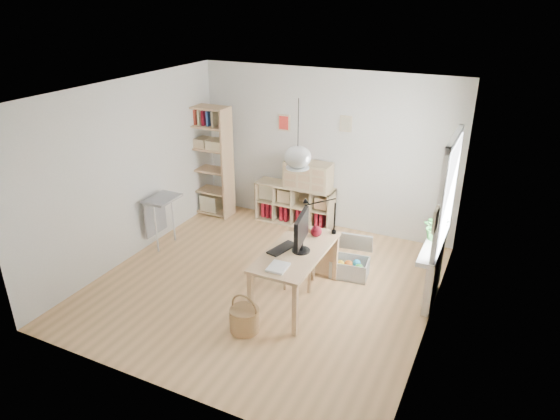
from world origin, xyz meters
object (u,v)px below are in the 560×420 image
at_px(cube_shelf, 294,207).
at_px(drawer_chest, 308,175).
at_px(monitor, 301,231).
at_px(desk, 296,256).
at_px(tall_bookshelf, 209,157).
at_px(chair, 300,254).
at_px(storage_chest, 351,263).

height_order(cube_shelf, drawer_chest, drawer_chest).
bearing_deg(monitor, desk, 168.65).
bearing_deg(tall_bookshelf, chair, -32.02).
bearing_deg(desk, cube_shelf, 114.61).
bearing_deg(desk, drawer_chest, 109.00).
bearing_deg(tall_bookshelf, drawer_chest, 7.46).
height_order(desk, storage_chest, desk).
distance_m(desk, storage_chest, 1.15).
relative_size(chair, storage_chest, 1.23).
distance_m(tall_bookshelf, storage_chest, 3.33).
bearing_deg(monitor, chair, 103.86).
distance_m(cube_shelf, drawer_chest, 0.70).
relative_size(desk, tall_bookshelf, 0.75).
bearing_deg(cube_shelf, chair, -63.56).
distance_m(cube_shelf, storage_chest, 1.97).
relative_size(desk, storage_chest, 2.29).
bearing_deg(desk, storage_chest, 64.04).
bearing_deg(chair, drawer_chest, 97.95).
height_order(chair, monitor, monitor).
xyz_separation_m(storage_chest, monitor, (-0.39, -0.94, 0.86)).
xyz_separation_m(chair, drawer_chest, (-0.64, 1.79, 0.49)).
bearing_deg(desk, tall_bookshelf, 142.99).
xyz_separation_m(desk, drawer_chest, (-0.75, 2.19, 0.29)).
distance_m(desk, monitor, 0.39).
distance_m(tall_bookshelf, chair, 2.98).
relative_size(cube_shelf, tall_bookshelf, 0.70).
xyz_separation_m(cube_shelf, storage_chest, (1.48, -1.29, -0.12)).
height_order(storage_chest, monitor, monitor).
bearing_deg(monitor, drawer_chest, 100.55).
xyz_separation_m(tall_bookshelf, monitor, (2.65, -1.95, -0.05)).
distance_m(tall_bookshelf, drawer_chest, 1.85).
bearing_deg(storage_chest, monitor, -119.48).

